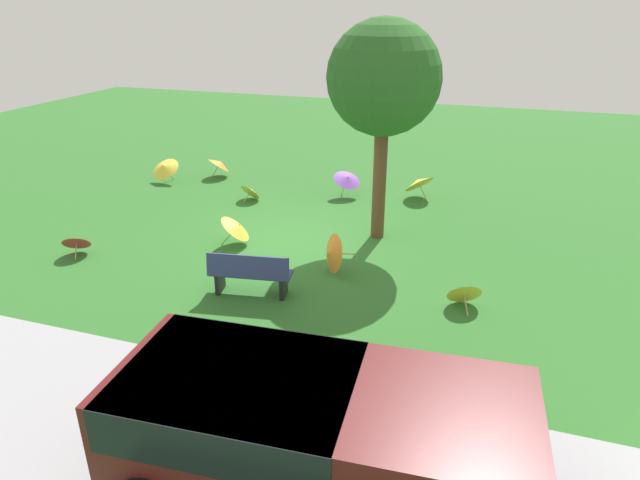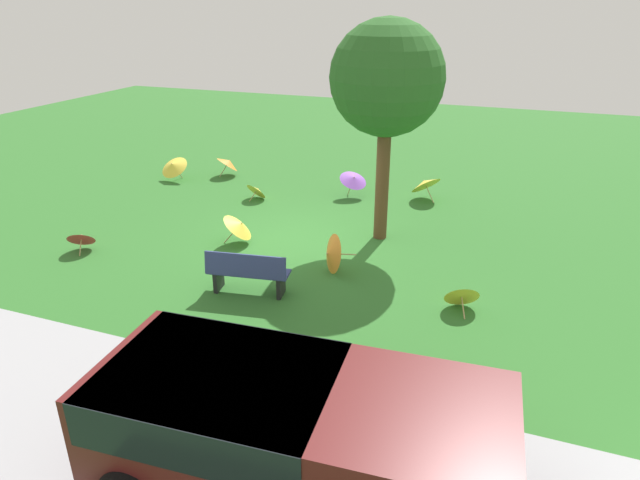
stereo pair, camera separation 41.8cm
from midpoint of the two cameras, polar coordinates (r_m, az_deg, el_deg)
name	(u,v)px [view 1 (the left image)]	position (r m, az deg, el deg)	size (l,w,h in m)	color
ground	(296,240)	(13.39, -3.35, 0.00)	(40.00, 40.00, 0.00)	#2D6B28
road_strip	(123,427)	(8.44, -20.94, -17.47)	(40.00, 3.50, 0.01)	#9E9EA3
van_dark	(304,429)	(6.57, -3.53, -18.78)	(4.71, 2.36, 1.53)	#591919
park_bench	(250,274)	(10.83, -8.30, -3.45)	(1.66, 0.73, 0.90)	navy
shade_tree	(384,80)	(12.64, 5.59, 16.02)	(2.53, 2.53, 5.01)	brown
parasol_yellow_0	(237,227)	(13.09, -9.38, 1.36)	(0.90, 0.96, 0.79)	tan
parasol_orange_0	(331,253)	(11.64, 0.10, -1.40)	(0.84, 0.85, 0.86)	tan
parasol_red_0	(77,241)	(13.71, -24.47, -0.12)	(0.78, 0.74, 0.58)	tan
parasol_yellow_1	(418,182)	(16.25, 9.31, 5.87)	(1.14, 1.16, 0.83)	tan
parasol_yellow_4	(464,292)	(10.71, 13.42, -5.22)	(0.77, 0.71, 0.59)	tan
parasol_yellow_6	(251,191)	(16.11, -7.83, 4.99)	(0.77, 0.71, 0.54)	tan
parasol_yellow_7	(164,167)	(18.21, -16.29, 7.15)	(0.99, 0.95, 0.81)	tan
parasol_orange_2	(220,164)	(18.43, -10.86, 7.69)	(1.05, 1.05, 0.73)	tan
parasol_purple_1	(347,178)	(16.15, 2.08, 6.31)	(1.09, 1.10, 0.80)	tan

